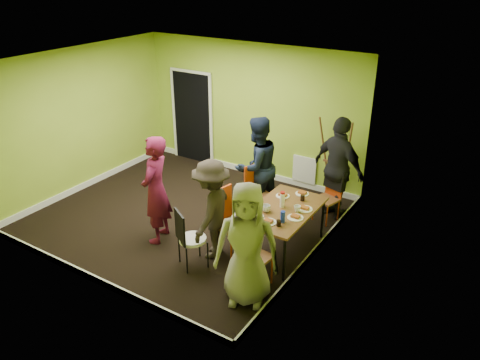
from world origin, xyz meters
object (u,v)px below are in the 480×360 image
(chair_left_near, at_px, (227,218))
(orange_bottle, at_px, (281,201))
(person_back_end, at_px, (339,169))
(person_left_far, at_px, (257,166))
(person_left_near, at_px, (212,210))
(chair_left_far, at_px, (258,190))
(chair_front_end, at_px, (252,254))
(chair_bentwood, at_px, (188,236))
(person_front_end, at_px, (247,245))
(easel, at_px, (334,161))
(thermos, at_px, (282,200))
(chair_back_end, at_px, (333,184))
(blue_bottle, at_px, (283,217))
(person_standing, at_px, (156,190))
(dining_table, at_px, (283,212))

(chair_left_near, distance_m, orange_bottle, 0.89)
(chair_left_near, xyz_separation_m, person_back_end, (1.02, 1.99, 0.33))
(person_left_far, xyz_separation_m, person_back_end, (1.28, 0.64, 0.02))
(chair_left_near, relative_size, person_left_near, 0.67)
(chair_left_far, distance_m, chair_front_end, 1.94)
(chair_left_near, bearing_deg, chair_bentwood, -9.64)
(person_front_end, bearing_deg, easel, 69.43)
(chair_front_end, distance_m, person_back_end, 2.62)
(chair_left_near, distance_m, thermos, 0.90)
(chair_left_far, bearing_deg, person_left_near, 18.95)
(chair_bentwood, distance_m, person_left_far, 2.04)
(chair_back_end, bearing_deg, blue_bottle, 104.18)
(easel, bearing_deg, chair_front_end, -88.60)
(chair_front_end, bearing_deg, person_standing, 178.60)
(chair_left_far, bearing_deg, orange_bottle, 75.09)
(thermos, relative_size, orange_bottle, 2.97)
(chair_left_far, xyz_separation_m, thermos, (0.79, -0.60, 0.29))
(person_left_near, distance_m, person_front_end, 1.20)
(person_left_far, bearing_deg, blue_bottle, 64.87)
(chair_left_far, distance_m, chair_back_end, 1.34)
(chair_left_far, xyz_separation_m, person_front_end, (0.99, -1.98, 0.30))
(chair_bentwood, xyz_separation_m, thermos, (0.94, 1.18, 0.34))
(dining_table, bearing_deg, chair_bentwood, -130.89)
(blue_bottle, bearing_deg, person_standing, -168.41)
(chair_back_end, height_order, chair_front_end, chair_front_end)
(chair_bentwood, height_order, person_left_near, person_left_near)
(person_left_near, bearing_deg, easel, 148.65)
(chair_front_end, height_order, thermos, same)
(chair_left_far, height_order, chair_left_near, chair_left_near)
(person_left_far, bearing_deg, easel, 161.73)
(chair_left_near, distance_m, person_standing, 1.24)
(dining_table, bearing_deg, chair_left_far, 142.41)
(easel, xyz_separation_m, person_back_end, (0.29, -0.55, 0.11))
(chair_back_end, bearing_deg, dining_table, 96.20)
(dining_table, relative_size, thermos, 6.45)
(chair_back_end, distance_m, person_left_far, 1.39)
(person_standing, height_order, person_front_end, person_standing)
(chair_front_end, relative_size, person_left_near, 0.61)
(easel, bearing_deg, thermos, -91.21)
(chair_front_end, distance_m, blue_bottle, 0.77)
(person_front_end, bearing_deg, person_left_near, 124.70)
(blue_bottle, relative_size, person_back_end, 0.10)
(thermos, relative_size, person_front_end, 0.13)
(easel, xyz_separation_m, orange_bottle, (-0.11, -1.93, -0.03))
(orange_bottle, bearing_deg, person_left_near, -132.50)
(easel, relative_size, orange_bottle, 21.14)
(thermos, bearing_deg, person_left_near, -138.06)
(thermos, bearing_deg, blue_bottle, -61.56)
(chair_left_near, distance_m, blue_bottle, 0.94)
(chair_back_end, relative_size, person_back_end, 0.51)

